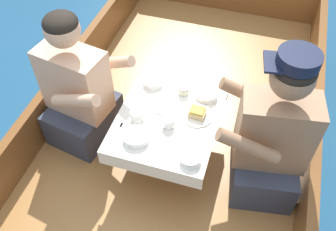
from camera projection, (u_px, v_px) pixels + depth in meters
name	position (u px, v px, depth m)	size (l,w,h in m)	color
ground_plane	(169.00, 178.00, 2.74)	(60.00, 60.00, 0.00)	navy
boat_deck	(169.00, 166.00, 2.62)	(1.80, 3.72, 0.31)	#9E6B38
gunwale_port	(48.00, 109.00, 2.56)	(0.06, 3.72, 0.31)	brown
gunwale_starboard	(309.00, 172.00, 2.22)	(0.06, 3.72, 0.31)	brown
cockpit_table	(168.00, 123.00, 2.24)	(0.60, 0.71, 0.38)	#B2B2B7
person_port	(79.00, 93.00, 2.35)	(0.57, 0.52, 0.95)	#333847
person_starboard	(271.00, 140.00, 2.05)	(0.57, 0.51, 1.02)	#333847
plate_sandwich	(197.00, 115.00, 2.22)	(0.19, 0.19, 0.01)	white
plate_bread	(163.00, 104.00, 2.28)	(0.18, 0.18, 0.01)	white
sandwich	(197.00, 112.00, 2.20)	(0.10, 0.09, 0.05)	tan
bowl_port_near	(136.00, 137.00, 2.09)	(0.15, 0.15, 0.04)	white
bowl_starboard_near	(207.00, 94.00, 2.31)	(0.13, 0.13, 0.04)	white
bowl_center_far	(190.00, 158.00, 1.99)	(0.11, 0.11, 0.04)	white
bowl_port_far	(153.00, 81.00, 2.39)	(0.13, 0.13, 0.04)	white
coffee_cup_port	(137.00, 115.00, 2.18)	(0.11, 0.08, 0.06)	white
coffee_cup_starboard	(169.00, 122.00, 2.15)	(0.09, 0.07, 0.06)	white
tin_can	(184.00, 90.00, 2.33)	(0.07, 0.07, 0.05)	silver
utensil_knife_port	(143.00, 94.00, 2.34)	(0.17, 0.04, 0.00)	silver
utensil_fork_port	(118.00, 132.00, 2.14)	(0.02, 0.17, 0.00)	silver
utensil_spoon_starboard	(168.00, 79.00, 2.43)	(0.14, 0.12, 0.01)	silver
utensil_spoon_center	(163.00, 136.00, 2.12)	(0.11, 0.15, 0.01)	silver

